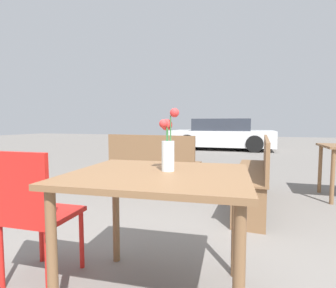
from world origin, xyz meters
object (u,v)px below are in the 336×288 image
object	(u,v)px
cafe_chair	(33,209)
bench_near	(258,168)
table_front	(159,190)
flower_vase	(168,147)
parked_car	(222,135)
bench_middle	(152,161)

from	to	relation	value
cafe_chair	bench_near	world-z (taller)	cafe_chair
table_front	flower_vase	world-z (taller)	flower_vase
cafe_chair	parked_car	distance (m)	9.22
table_front	flower_vase	distance (m)	0.25
flower_vase	bench_near	bearing A→B (deg)	74.98
table_front	flower_vase	size ratio (longest dim) A/B	2.91
flower_vase	cafe_chair	distance (m)	0.94
bench_middle	parked_car	bearing A→B (deg)	87.53
bench_near	bench_middle	size ratio (longest dim) A/B	1.24
parked_car	bench_middle	bearing A→B (deg)	-92.47
bench_middle	parked_car	size ratio (longest dim) A/B	0.37
table_front	bench_middle	size ratio (longest dim) A/B	0.71
cafe_chair	bench_middle	bearing A→B (deg)	94.19
flower_vase	bench_middle	distance (m)	2.54
bench_near	cafe_chair	bearing A→B (deg)	-122.61
bench_near	parked_car	distance (m)	7.20
parked_car	bench_near	bearing A→B (deg)	-80.02
table_front	cafe_chair	distance (m)	0.82
cafe_chair	bench_near	distance (m)	2.52
bench_near	parked_car	bearing A→B (deg)	99.98
table_front	flower_vase	bearing A→B (deg)	58.91
bench_near	table_front	bearing A→B (deg)	-105.53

